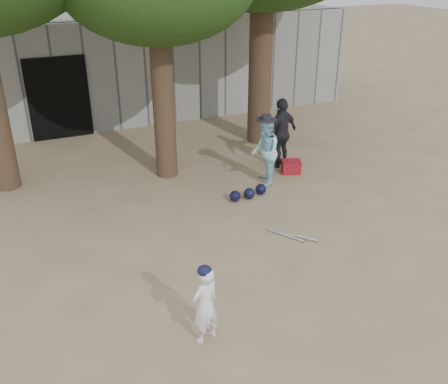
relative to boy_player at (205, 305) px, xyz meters
name	(u,v)px	position (x,y,z in m)	size (l,w,h in m)	color
ground	(215,278)	(0.66, 1.21, -0.56)	(70.00, 70.00, 0.00)	#937C5E
boy_player	(205,305)	(0.00, 0.00, 0.00)	(0.41, 0.27, 1.12)	white
spectator_blue	(265,152)	(3.04, 4.03, 0.19)	(0.73, 0.57, 1.51)	#9CD7F1
spectator_dark	(282,133)	(3.90, 4.80, 0.27)	(0.97, 0.40, 1.65)	black
red_bag	(291,167)	(3.92, 4.32, -0.41)	(0.42, 0.32, 0.30)	maroon
back_building	(85,62)	(0.66, 11.55, 0.94)	(16.00, 5.24, 3.00)	gray
helmet_row	(248,193)	(2.41, 3.54, -0.44)	(0.87, 0.32, 0.23)	black
bat_pile	(293,236)	(2.42, 1.78, -0.53)	(0.64, 0.74, 0.06)	#ABACB2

